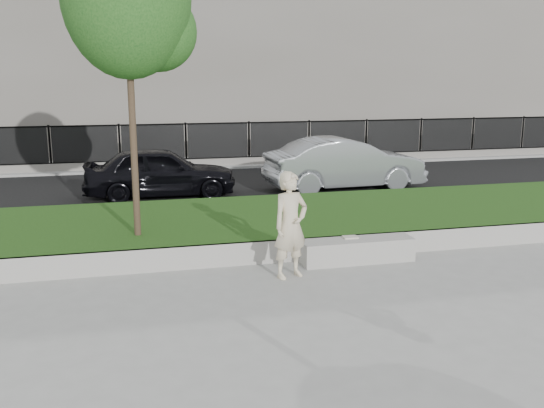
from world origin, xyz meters
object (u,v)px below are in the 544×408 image
object	(u,v)px
man	(290,225)
stone_bench	(357,250)
car_dark	(160,172)
book	(350,237)
young_tree	(132,0)
car_silver	(345,164)

from	to	relation	value
man	stone_bench	bearing A→B (deg)	-0.11
man	car_dark	xyz separation A→B (m)	(-1.59, 6.95, -0.15)
car_dark	stone_bench	bearing A→B (deg)	-153.93
book	car_dark	world-z (taller)	car_dark
young_tree	man	bearing A→B (deg)	-38.31
man	young_tree	bearing A→B (deg)	121.53
young_tree	car_dark	xyz separation A→B (m)	(0.67, 5.16, -3.70)
book	young_tree	world-z (taller)	young_tree
stone_bench	car_dark	xyz separation A→B (m)	(-2.94, 6.46, 0.50)
car_dark	car_silver	xyz separation A→B (m)	(5.08, -0.16, 0.06)
stone_bench	car_dark	world-z (taller)	car_dark
car_dark	man	bearing A→B (deg)	-165.55
man	young_tree	size ratio (longest dim) A/B	0.31
stone_bench	book	world-z (taller)	book
car_silver	young_tree	bearing A→B (deg)	127.59
book	car_silver	bearing A→B (deg)	71.25
stone_bench	car_silver	distance (m)	6.67
book	car_dark	bearing A→B (deg)	115.22
man	car_dark	size ratio (longest dim) A/B	0.44
young_tree	car_silver	size ratio (longest dim) A/B	1.25
book	car_dark	size ratio (longest dim) A/B	0.06
young_tree	car_silver	bearing A→B (deg)	41.01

